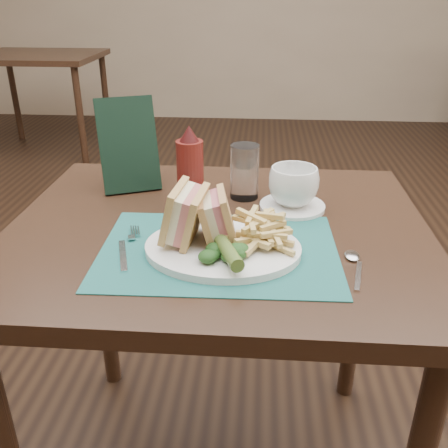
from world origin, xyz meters
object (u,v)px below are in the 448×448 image
object	(u,v)px
sandwich_half_b	(205,217)
coffee_cup	(293,186)
sandwich_half_a	(174,213)
drinking_glass	(245,172)
table_bg_left	(45,104)
saucer	(292,206)
plate	(223,248)
ketchup_bottle	(190,165)
table_main	(219,360)
placemat	(219,250)
check_presenter	(128,145)

from	to	relation	value
sandwich_half_b	coffee_cup	xyz separation A→B (m)	(0.18, 0.20, -0.01)
sandwich_half_a	drinking_glass	distance (m)	0.29
sandwich_half_b	table_bg_left	bearing A→B (deg)	110.11
sandwich_half_b	saucer	bearing A→B (deg)	40.29
plate	saucer	distance (m)	0.26
coffee_cup	ketchup_bottle	xyz separation A→B (m)	(-0.24, 0.02, 0.04)
table_main	table_bg_left	distance (m)	3.24
placemat	saucer	distance (m)	0.26
placemat	sandwich_half_b	xyz separation A→B (m)	(-0.03, 0.01, 0.07)
table_main	table_bg_left	world-z (taller)	same
table_bg_left	check_presenter	distance (m)	2.99
check_presenter	table_main	bearing A→B (deg)	-62.13
sandwich_half_b	drinking_glass	distance (m)	0.27
plate	sandwich_half_b	size ratio (longest dim) A/B	3.08
placemat	sandwich_half_a	bearing A→B (deg)	173.22
table_main	ketchup_bottle	bearing A→B (deg)	122.86
table_main	sandwich_half_a	xyz separation A→B (m)	(-0.07, -0.11, 0.45)
table_bg_left	saucer	distance (m)	3.26
coffee_cup	check_presenter	distance (m)	0.42
table_bg_left	check_presenter	size ratio (longest dim) A/B	3.90
coffee_cup	check_presenter	world-z (taller)	check_presenter
table_bg_left	check_presenter	bearing A→B (deg)	-62.42
sandwich_half_a	sandwich_half_b	world-z (taller)	sandwich_half_a
sandwich_half_a	coffee_cup	world-z (taller)	sandwich_half_a
table_main	placemat	world-z (taller)	placemat
placemat	drinking_glass	distance (m)	0.28
sandwich_half_a	saucer	xyz separation A→B (m)	(0.24, 0.21, -0.07)
plate	sandwich_half_a	world-z (taller)	sandwich_half_a
check_presenter	sandwich_half_b	bearing A→B (deg)	-76.01
sandwich_half_b	sandwich_half_a	bearing A→B (deg)	173.49
table_bg_left	sandwich_half_a	bearing A→B (deg)	-62.38
table_main	plate	xyz separation A→B (m)	(0.02, -0.12, 0.38)
table_bg_left	plate	xyz separation A→B (m)	(1.62, -2.94, 0.38)
placemat	ketchup_bottle	world-z (taller)	ketchup_bottle
saucer	plate	bearing A→B (deg)	-122.72
sandwich_half_a	ketchup_bottle	xyz separation A→B (m)	(0.00, 0.22, 0.02)
saucer	drinking_glass	bearing A→B (deg)	152.55
plate	sandwich_half_b	distance (m)	0.07
coffee_cup	drinking_glass	bearing A→B (deg)	152.55
table_bg_left	plate	distance (m)	3.38
drinking_glass	ketchup_bottle	xyz separation A→B (m)	(-0.12, -0.04, 0.03)
drinking_glass	check_presenter	xyz separation A→B (m)	(-0.29, 0.04, 0.05)
drinking_glass	plate	bearing A→B (deg)	-96.00
placemat	ketchup_bottle	bearing A→B (deg)	110.33
placemat	check_presenter	bearing A→B (deg)	128.32
saucer	coffee_cup	size ratio (longest dim) A/B	1.32
table_main	placemat	size ratio (longest dim) A/B	1.96
saucer	ketchup_bottle	world-z (taller)	ketchup_bottle
placemat	sandwich_half_a	size ratio (longest dim) A/B	4.05
sandwich_half_b	saucer	world-z (taller)	sandwich_half_b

